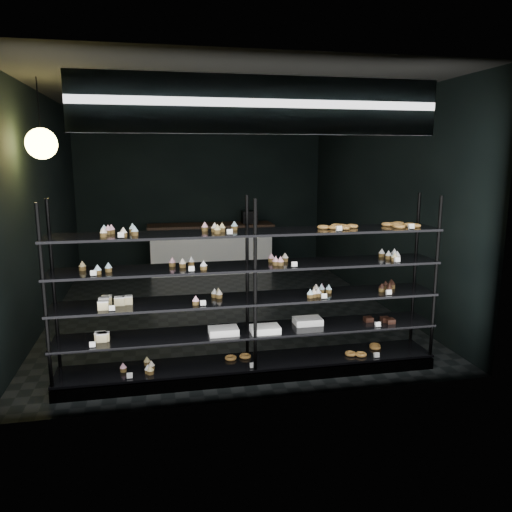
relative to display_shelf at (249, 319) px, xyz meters
name	(u,v)px	position (x,y,z in m)	size (l,w,h in m)	color
room	(221,205)	(0.03, 2.45, 0.97)	(5.01, 6.01, 3.20)	black
display_shelf	(249,319)	(0.00, 0.00, 0.00)	(4.00, 0.50, 1.91)	black
signage	(262,105)	(0.03, -0.48, 2.12)	(3.30, 0.05, 0.50)	#0B1539
pendant_lamp	(41,144)	(-2.17, 1.29, 1.82)	(0.35, 0.35, 0.91)	black
service_counter	(211,248)	(0.16, 4.95, -0.13)	(2.48, 0.65, 1.23)	silver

